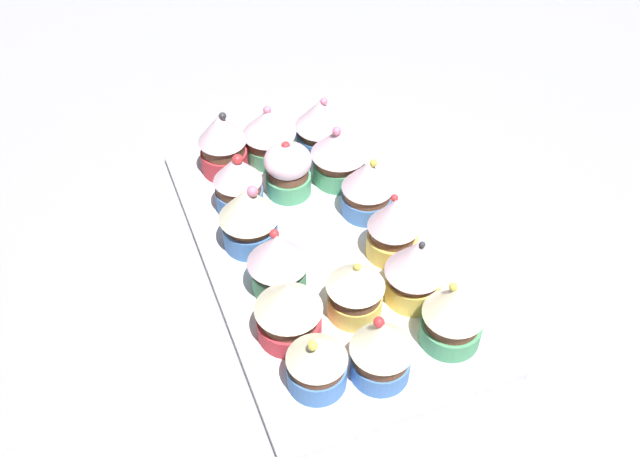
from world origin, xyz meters
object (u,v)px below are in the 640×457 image
at_px(cupcake_2, 249,216).
at_px(cupcake_10, 321,124).
at_px(cupcake_14, 415,269).
at_px(cupcake_9, 382,349).
at_px(cupcake_3, 278,261).
at_px(cupcake_11, 339,153).
at_px(cupcake_0, 223,143).
at_px(cupcake_7, 286,170).
at_px(cupcake_12, 368,187).
at_px(baking_tray, 320,252).
at_px(cupcake_15, 453,314).
at_px(cupcake_13, 393,227).
at_px(cupcake_1, 238,183).
at_px(cupcake_6, 266,134).
at_px(cupcake_5, 317,361).
at_px(cupcake_8, 360,287).
at_px(cupcake_4, 289,310).

xyz_separation_m(cupcake_2, cupcake_10, (-0.13, 0.13, -0.00)).
height_order(cupcake_2, cupcake_14, cupcake_2).
bearing_deg(cupcake_14, cupcake_10, 179.34).
xyz_separation_m(cupcake_9, cupcake_14, (-0.07, 0.07, 0.00)).
xyz_separation_m(cupcake_3, cupcake_11, (-0.13, 0.12, -0.00)).
bearing_deg(cupcake_10, cupcake_14, -0.66).
height_order(cupcake_0, cupcake_7, cupcake_0).
relative_size(cupcake_2, cupcake_14, 1.02).
relative_size(cupcake_10, cupcake_12, 1.00).
distance_m(baking_tray, cupcake_14, 0.12).
bearing_deg(cupcake_7, cupcake_2, -44.51).
height_order(cupcake_9, cupcake_15, same).
relative_size(cupcake_11, cupcake_13, 0.99).
distance_m(cupcake_2, cupcake_11, 0.14).
bearing_deg(cupcake_2, cupcake_10, 134.03).
bearing_deg(cupcake_15, cupcake_11, -178.14).
distance_m(baking_tray, cupcake_10, 0.18).
distance_m(cupcake_3, cupcake_14, 0.13).
relative_size(cupcake_0, cupcake_1, 1.09).
relative_size(baking_tray, cupcake_1, 5.67).
relative_size(cupcake_13, cupcake_14, 0.98).
distance_m(baking_tray, cupcake_1, 0.12).
bearing_deg(baking_tray, cupcake_6, -178.51).
bearing_deg(cupcake_13, cupcake_15, 1.35).
xyz_separation_m(cupcake_0, cupcake_9, (0.33, 0.05, -0.00)).
height_order(cupcake_0, cupcake_15, cupcake_0).
height_order(cupcake_0, cupcake_3, cupcake_0).
xyz_separation_m(cupcake_9, cupcake_12, (-0.20, 0.08, -0.00)).
height_order(cupcake_5, cupcake_12, cupcake_12).
relative_size(cupcake_1, cupcake_12, 1.03).
distance_m(cupcake_6, cupcake_8, 0.26).
height_order(cupcake_1, cupcake_5, cupcake_1).
bearing_deg(cupcake_11, cupcake_5, -26.59).
bearing_deg(baking_tray, cupcake_1, -147.08).
bearing_deg(cupcake_3, cupcake_1, -179.12).
height_order(baking_tray, cupcake_5, cupcake_5).
bearing_deg(cupcake_11, cupcake_4, -34.25).
relative_size(cupcake_1, cupcake_2, 0.93).
bearing_deg(cupcake_6, cupcake_15, 13.19).
bearing_deg(cupcake_10, cupcake_6, -94.29).
bearing_deg(cupcake_13, cupcake_8, -46.97).
xyz_separation_m(cupcake_1, cupcake_7, (-0.01, 0.06, -0.00)).
bearing_deg(cupcake_11, cupcake_15, 1.86).
xyz_separation_m(cupcake_11, cupcake_14, (0.19, -0.00, 0.00)).
distance_m(cupcake_1, cupcake_9, 0.27).
xyz_separation_m(cupcake_9, cupcake_11, (-0.26, 0.07, 0.00)).
bearing_deg(cupcake_13, cupcake_10, -178.88).
bearing_deg(baking_tray, cupcake_8, 3.03).
distance_m(cupcake_4, cupcake_8, 0.07).
xyz_separation_m(cupcake_2, cupcake_6, (-0.13, 0.06, -0.00)).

